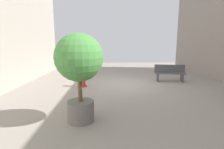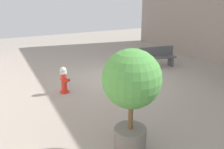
% 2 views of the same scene
% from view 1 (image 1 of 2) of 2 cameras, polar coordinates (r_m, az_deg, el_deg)
% --- Properties ---
extents(ground_plane, '(23.40, 23.40, 0.00)m').
position_cam_1_polar(ground_plane, '(8.96, 4.91, -3.21)').
color(ground_plane, gray).
extents(fire_hydrant, '(0.40, 0.42, 0.94)m').
position_cam_1_polar(fire_hydrant, '(8.36, -9.80, -0.96)').
color(fire_hydrant, red).
rests_on(fire_hydrant, ground_plane).
extents(bench_near, '(1.75, 0.73, 0.95)m').
position_cam_1_polar(bench_near, '(10.04, 19.28, 0.57)').
color(bench_near, '#4C4C51').
rests_on(bench_near, ground_plane).
extents(planter_tree, '(1.24, 1.24, 2.34)m').
position_cam_1_polar(planter_tree, '(4.33, -11.23, 3.26)').
color(planter_tree, slate).
rests_on(planter_tree, ground_plane).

